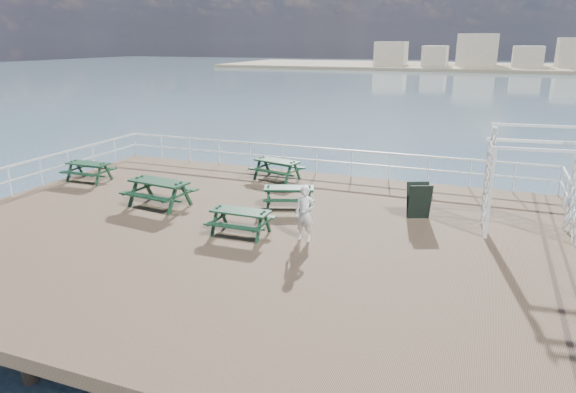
# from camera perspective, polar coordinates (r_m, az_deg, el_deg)

# --- Properties ---
(ground) EXTENTS (18.00, 14.00, 0.30)m
(ground) POSITION_cam_1_polar(r_m,az_deg,el_deg) (14.89, -5.18, -4.12)
(ground) COLOR brown
(ground) RESTS_ON ground
(sea_backdrop) EXTENTS (300.00, 300.00, 9.20)m
(sea_backdrop) POSITION_cam_1_polar(r_m,az_deg,el_deg) (146.72, 24.38, 13.32)
(sea_backdrop) COLOR #405D6C
(sea_backdrop) RESTS_ON ground
(railing) EXTENTS (17.77, 13.76, 1.10)m
(railing) POSITION_cam_1_polar(r_m,az_deg,el_deg) (16.83, -1.63, 2.10)
(railing) COLOR silver
(railing) RESTS_ON ground
(picnic_table_a) EXTENTS (1.66, 1.35, 0.80)m
(picnic_table_a) POSITION_cam_1_polar(r_m,az_deg,el_deg) (21.11, -21.31, 3.00)
(picnic_table_a) COLOR #12321D
(picnic_table_a) RESTS_ON ground
(picnic_table_b) EXTENTS (2.05, 1.80, 0.86)m
(picnic_table_b) POSITION_cam_1_polar(r_m,az_deg,el_deg) (19.88, -1.23, 3.47)
(picnic_table_b) COLOR #12321D
(picnic_table_b) RESTS_ON ground
(picnic_table_c) EXTENTS (1.92, 1.74, 0.77)m
(picnic_table_c) POSITION_cam_1_polar(r_m,az_deg,el_deg) (16.49, 0.11, 0.42)
(picnic_table_c) COLOR #12321D
(picnic_table_c) RESTS_ON ground
(picnic_table_d) EXTENTS (2.17, 1.83, 0.96)m
(picnic_table_d) POSITION_cam_1_polar(r_m,az_deg,el_deg) (17.12, -14.12, 0.96)
(picnic_table_d) COLOR #12321D
(picnic_table_d) RESTS_ON ground
(picnic_table_e) EXTENTS (1.64, 1.32, 0.79)m
(picnic_table_e) POSITION_cam_1_polar(r_m,az_deg,el_deg) (14.27, -5.29, -2.26)
(picnic_table_e) COLOR #12321D
(picnic_table_e) RESTS_ON ground
(trellis_arbor) EXTENTS (2.60, 1.58, 3.07)m
(trellis_arbor) POSITION_cam_1_polar(r_m,az_deg,el_deg) (15.48, 25.48, 0.96)
(trellis_arbor) COLOR silver
(trellis_arbor) RESTS_ON ground
(sandwich_board) EXTENTS (0.82, 0.73, 1.11)m
(sandwich_board) POSITION_cam_1_polar(r_m,az_deg,el_deg) (15.96, 14.33, -0.51)
(sandwich_board) COLOR black
(sandwich_board) RESTS_ON ground
(person) EXTENTS (0.57, 0.39, 1.52)m
(person) POSITION_cam_1_polar(r_m,az_deg,el_deg) (13.71, 1.88, -1.89)
(person) COLOR white
(person) RESTS_ON ground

